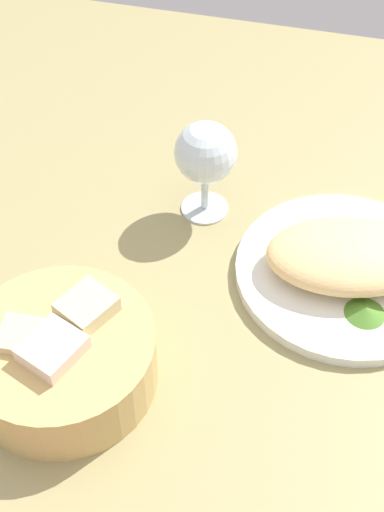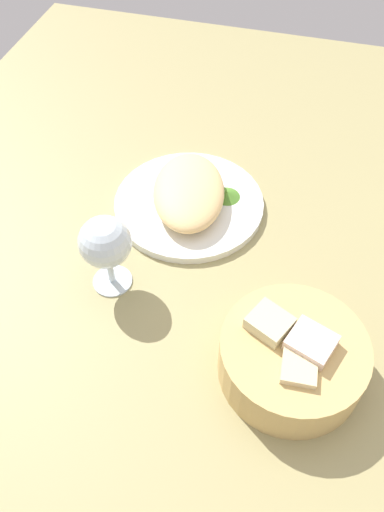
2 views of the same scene
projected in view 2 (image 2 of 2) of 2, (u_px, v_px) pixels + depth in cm
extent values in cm
cube|color=#9B905D|center=(264.00, 250.00, 86.69)|extent=(140.00, 140.00, 2.00)
cylinder|color=white|center=(189.00, 204.00, 91.10)|extent=(25.97, 25.97, 1.40)
ellipsoid|color=#F3C883|center=(189.00, 191.00, 88.79)|extent=(21.55, 16.48, 4.56)
cone|color=#4B8129|center=(227.00, 194.00, 90.81)|extent=(4.63, 4.63, 1.11)
cylinder|color=tan|center=(292.00, 358.00, 69.00)|extent=(19.45, 19.45, 6.86)
cube|color=beige|center=(297.00, 374.00, 65.29)|extent=(5.08, 4.63, 4.81)
cube|color=beige|center=(309.00, 350.00, 67.05)|extent=(6.63, 6.96, 5.56)
cube|color=beige|center=(268.00, 329.00, 68.58)|extent=(6.46, 6.70, 5.18)
cylinder|color=silver|center=(113.00, 280.00, 81.04)|extent=(6.12, 6.12, 0.60)
cylinder|color=silver|center=(110.00, 269.00, 78.91)|extent=(1.00, 1.00, 4.91)
sphere|color=silver|center=(105.00, 242.00, 74.02)|extent=(7.75, 7.75, 7.75)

